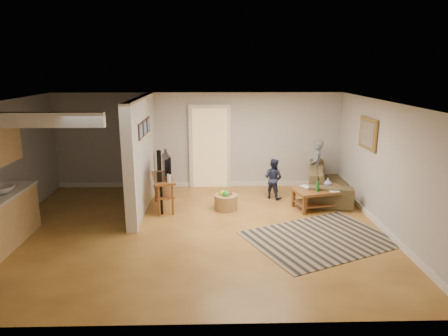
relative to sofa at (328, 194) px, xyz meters
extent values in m
plane|color=brown|center=(-3.30, -2.20, 0.00)|extent=(7.50, 7.50, 0.00)
cube|color=#B5B2AD|center=(-3.30, 0.80, 1.25)|extent=(7.50, 0.04, 2.50)
cube|color=#B5B2AD|center=(0.45, -2.20, 1.25)|extent=(0.04, 6.00, 2.50)
cube|color=white|center=(-3.30, -2.20, 2.50)|extent=(7.50, 6.00, 0.04)
cube|color=#B5B2AD|center=(-4.50, -0.75, 1.25)|extent=(0.15, 3.10, 2.50)
cube|color=white|center=(-4.50, -2.30, 1.25)|extent=(0.22, 0.10, 2.50)
cube|color=white|center=(-3.30, 0.77, 0.06)|extent=(7.50, 0.04, 0.12)
cube|color=white|center=(0.42, -2.20, 0.06)|extent=(0.04, 6.00, 0.12)
cube|color=#D8B272|center=(-3.00, 0.74, 1.05)|extent=(0.90, 0.06, 2.10)
imported|color=silver|center=(-6.73, -2.70, 0.94)|extent=(0.54, 0.54, 0.19)
cube|color=black|center=(-4.42, -1.40, 1.85)|extent=(0.03, 0.40, 0.34)
cube|color=black|center=(-4.42, -0.90, 1.85)|extent=(0.03, 0.40, 0.34)
cube|color=black|center=(-4.42, -0.40, 1.85)|extent=(0.03, 0.40, 0.34)
cube|color=olive|center=(0.41, -1.20, 1.75)|extent=(0.04, 0.90, 0.68)
cube|color=black|center=(-0.89, -2.68, 0.01)|extent=(3.16, 2.81, 0.01)
imported|color=#433A21|center=(0.00, 0.00, 0.00)|extent=(1.57, 2.71, 0.74)
cube|color=brown|center=(-0.50, -1.04, 0.43)|extent=(1.31, 0.95, 0.06)
cube|color=silver|center=(-0.50, -1.04, 0.44)|extent=(0.81, 0.58, 0.02)
cube|color=brown|center=(-0.50, -1.04, 0.15)|extent=(1.19, 0.83, 0.03)
cube|color=brown|center=(-0.94, -1.43, 0.22)|extent=(0.08, 0.08, 0.43)
cube|color=brown|center=(0.07, -1.18, 0.22)|extent=(0.08, 0.08, 0.43)
cube|color=brown|center=(-1.07, -0.90, 0.22)|extent=(0.08, 0.08, 0.43)
cube|color=brown|center=(-0.06, -0.65, 0.22)|extent=(0.08, 0.08, 0.43)
imported|color=navy|center=(-0.29, -0.87, 0.46)|extent=(0.24, 0.24, 0.21)
cylinder|color=#155D19|center=(-0.61, -1.22, 0.58)|extent=(0.06, 0.06, 0.24)
imported|color=#998C4C|center=(-0.88, -0.95, 0.46)|extent=(0.30, 0.32, 0.02)
imported|color=#66594C|center=(-0.36, -1.21, 0.46)|extent=(0.23, 0.30, 0.02)
cube|color=brown|center=(-4.05, -0.91, 0.71)|extent=(0.68, 1.24, 0.05)
cube|color=brown|center=(-4.05, -0.91, 0.39)|extent=(0.61, 1.13, 0.03)
cylinder|color=brown|center=(-4.08, -1.44, 0.36)|extent=(0.05, 0.05, 0.72)
cylinder|color=brown|center=(-4.30, -0.45, 0.36)|extent=(0.05, 0.05, 0.72)
cylinder|color=brown|center=(-3.80, -1.37, 0.36)|extent=(0.05, 0.05, 0.72)
cylinder|color=brown|center=(-4.02, -0.38, 0.36)|extent=(0.05, 0.05, 0.72)
imported|color=black|center=(-4.03, -0.91, 0.74)|extent=(0.32, 0.95, 0.54)
cylinder|color=white|center=(-3.86, -1.32, 0.82)|extent=(0.10, 0.10, 0.18)
cube|color=black|center=(-4.08, -1.30, 0.48)|extent=(0.12, 0.12, 0.96)
cube|color=black|center=(-4.30, 0.33, 0.55)|extent=(0.13, 0.13, 1.09)
cylinder|color=olive|center=(-2.63, -1.04, 0.17)|extent=(0.52, 0.52, 0.34)
sphere|color=#B52016|center=(-2.57, -1.00, 0.34)|extent=(0.16, 0.16, 0.16)
sphere|color=#D0D218|center=(-2.71, -1.02, 0.36)|extent=(0.16, 0.16, 0.16)
sphere|color=green|center=(-2.63, -1.11, 0.38)|extent=(0.16, 0.16, 0.16)
imported|color=gray|center=(-0.30, 0.19, 0.00)|extent=(0.43, 0.56, 1.35)
imported|color=#1F2641|center=(-1.46, -0.28, 0.00)|extent=(0.61, 0.59, 1.00)
camera|label=1|loc=(-2.90, -9.58, 3.15)|focal=32.00mm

